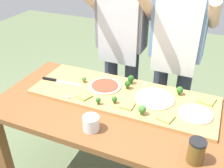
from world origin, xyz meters
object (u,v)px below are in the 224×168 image
Objects in this scene: chefs_knife at (56,81)px; broccoli_floret_back_mid at (84,79)px; pizza_slice_far_left at (207,100)px; broccoli_floret_front_mid at (180,90)px; cheese_crumble_d at (146,84)px; pizza_whole_white_garlic at (195,114)px; pizza_slice_center at (166,118)px; flour_cup at (91,124)px; broccoli_floret_center_right at (131,79)px; broccoli_floret_front_right at (142,109)px; cheese_crumble_c at (140,83)px; broccoli_floret_center_left at (128,84)px; broccoli_floret_back_left at (114,99)px; broccoli_floret_front_left at (98,100)px; pizza_slice_far_right at (127,105)px; prep_table at (114,120)px; pizza_whole_tomato_red at (105,86)px; cook_left at (122,36)px; cook_right at (177,45)px; cheese_crumble_a at (107,75)px; pizza_slice_near_left at (84,96)px; sauce_jar at (196,151)px; cheese_crumble_b at (69,97)px; pizza_whole_cheese_artichoke at (155,98)px.

broccoli_floret_back_mid is (0.20, 0.07, 0.02)m from chefs_knife.
pizza_slice_far_left is 0.18m from broccoli_floret_front_mid.
pizza_whole_white_garlic is at bearing -30.21° from cheese_crumble_d.
flour_cup is (-0.38, -0.24, 0.01)m from pizza_slice_center.
broccoli_floret_center_right is at bearing 178.17° from broccoli_floret_front_mid.
broccoli_floret_front_right is 0.37m from cheese_crumble_c.
broccoli_floret_center_left is 0.15m from cheese_crumble_d.
broccoli_floret_back_left is (-0.51, -0.08, 0.02)m from pizza_whole_white_garlic.
broccoli_floret_front_left is at bearing -147.79° from broccoli_floret_back_left.
broccoli_floret_back_left is at bearing 167.62° from broccoli_floret_front_right.
broccoli_floret_back_mid is 0.73× the size of broccoli_floret_front_mid.
prep_table is at bearing -170.83° from pizza_slice_far_right.
flour_cup is at bearing -114.01° from pizza_slice_far_right.
cook_left is at bearing 98.47° from pizza_whole_tomato_red.
pizza_whole_white_garlic is at bearing -66.66° from cook_right.
broccoli_floret_front_right is 0.67× the size of flour_cup.
broccoli_floret_back_mid reaches higher than cheese_crumble_a.
pizza_whole_white_garlic is at bearing 22.59° from broccoli_floret_front_right.
pizza_slice_far_right is 6.15× the size of cheese_crumble_c.
broccoli_floret_center_left reaches higher than broccoli_floret_front_left.
pizza_slice_near_left is 1.30× the size of broccoli_floret_center_right.
cheese_crumble_c is at bearing 129.50° from sauce_jar.
cheese_crumble_b is at bearing -139.70° from broccoli_floret_center_left.
broccoli_floret_center_left is 1.40× the size of broccoli_floret_back_mid.
cheese_crumble_d is at bearing 13.16° from broccoli_floret_center_right.
broccoli_floret_front_right is 0.55m from broccoli_floret_back_mid.
broccoli_floret_center_right reaches higher than broccoli_floret_front_mid.
cheese_crumble_b reaches higher than pizza_slice_far_right.
cheese_crumble_a is at bearing 175.44° from broccoli_floret_front_mid.
broccoli_floret_front_mid is 0.04× the size of cook_right.
prep_table is 0.34m from cheese_crumble_b.
chefs_knife is 5.06× the size of broccoli_floret_front_mid.
broccoli_floret_back_mid is at bearing -159.53° from cheese_crumble_c.
broccoli_floret_center_right reaches higher than broccoli_floret_back_mid.
cheese_crumble_c is at bearing 173.60° from broccoli_floret_front_mid.
cheese_crumble_b reaches higher than cheese_crumble_a.
broccoli_floret_center_left is (0.16, 0.04, 0.03)m from pizza_whole_tomato_red.
broccoli_floret_front_mid is at bearing 37.13° from prep_table.
broccoli_floret_front_left reaches higher than prep_table.
broccoli_floret_front_mid is 0.67m from flour_cup.
pizza_whole_cheese_artichoke is at bearing -49.45° from cook_left.
pizza_whole_white_garlic is at bearing -54.31° from broccoli_floret_front_mid.
flour_cup is at bearing -75.63° from pizza_whole_tomato_red.
chefs_knife is at bearing 160.88° from sauce_jar.
prep_table is 0.40m from cheese_crumble_a.
prep_table is 16.28× the size of flour_cup.
broccoli_floret_front_left reaches higher than chefs_knife.
pizza_whole_cheese_artichoke is at bearing -1.90° from pizza_whole_tomato_red.
pizza_slice_center is (0.49, -0.19, -0.00)m from pizza_whole_tomato_red.
chefs_knife reaches higher than pizza_slice_far_right.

